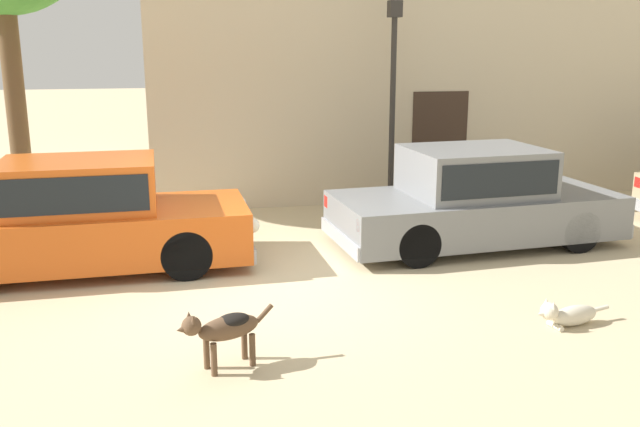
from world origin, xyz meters
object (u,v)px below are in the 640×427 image
at_px(stray_dog_spotted, 225,328).
at_px(street_lamp, 393,79).
at_px(stray_dog_tan, 568,314).
at_px(parked_sedan_second, 475,198).
at_px(parked_sedan_nearest, 84,216).

height_order(stray_dog_spotted, street_lamp, street_lamp).
bearing_deg(stray_dog_tan, parked_sedan_second, -105.44).
height_order(parked_sedan_second, stray_dog_spotted, parked_sedan_second).
distance_m(stray_dog_spotted, stray_dog_tan, 3.73).
relative_size(parked_sedan_nearest, parked_sedan_second, 1.00).
xyz_separation_m(parked_sedan_nearest, parked_sedan_second, (5.64, 0.08, -0.01)).
relative_size(parked_sedan_nearest, stray_dog_tan, 4.69).
xyz_separation_m(stray_dog_tan, street_lamp, (-0.32, 5.52, 2.24)).
xyz_separation_m(parked_sedan_second, stray_dog_spotted, (-4.00, -3.44, -0.32)).
xyz_separation_m(parked_sedan_nearest, street_lamp, (5.04, 2.42, 1.64)).
xyz_separation_m(parked_sedan_second, street_lamp, (-0.60, 2.34, 1.65)).
xyz_separation_m(parked_sedan_nearest, stray_dog_spotted, (1.65, -3.36, -0.33)).
bearing_deg(parked_sedan_second, parked_sedan_nearest, 176.44).
height_order(parked_sedan_nearest, street_lamp, street_lamp).
bearing_deg(stray_dog_spotted, street_lamp, -140.94).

